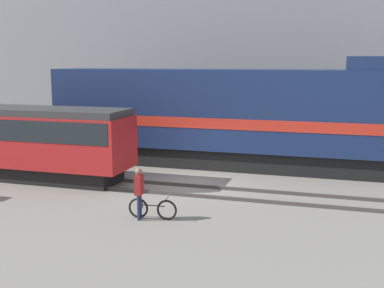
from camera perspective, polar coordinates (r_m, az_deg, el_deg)
name	(u,v)px	position (r m, az deg, el deg)	size (l,w,h in m)	color
ground_plane	(190,184)	(20.86, -0.24, -4.78)	(120.00, 120.00, 0.00)	gray
track_near	(181,189)	(19.75, -1.27, -5.40)	(60.00, 1.50, 0.14)	#47423D
track_far	(213,164)	(24.55, 2.50, -2.39)	(60.00, 1.51, 0.14)	#47423D
building_backdrop	(249,45)	(33.16, 6.73, 11.58)	(38.94, 6.00, 12.64)	gray
freight_locomotive	(225,116)	(24.00, 3.97, 3.32)	(17.49, 3.04, 5.45)	black
streetcar	(31,139)	(22.55, -18.52, 0.62)	(9.15, 2.54, 3.23)	black
bicycle	(153,209)	(16.33, -4.70, -7.67)	(1.70, 0.44, 0.76)	black
person	(139,188)	(16.12, -6.30, -5.23)	(0.24, 0.37, 1.77)	#232D4C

